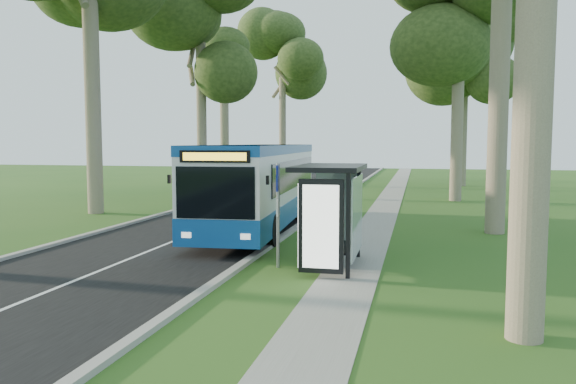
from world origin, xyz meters
name	(u,v)px	position (x,y,z in m)	size (l,w,h in m)	color
ground	(259,255)	(0.00, 0.00, 0.00)	(120.00, 120.00, 0.00)	#285319
road	(247,212)	(-3.50, 10.00, 0.01)	(7.00, 100.00, 0.02)	black
kerb_east	(317,213)	(0.00, 10.00, 0.06)	(0.25, 100.00, 0.12)	#9E9B93
kerb_west	(180,209)	(-7.00, 10.00, 0.06)	(0.25, 100.00, 0.12)	#9E9B93
centre_line	(247,212)	(-3.50, 10.00, 0.02)	(0.12, 100.00, 0.01)	white
footpath	(381,216)	(3.00, 10.00, 0.01)	(1.50, 100.00, 0.02)	gray
bus	(260,185)	(-1.42, 5.15, 1.72)	(3.47, 12.65, 3.31)	white
bus_stop_sign	(278,204)	(0.98, -1.52, 1.75)	(0.10, 0.40, 2.84)	gray
bus_shelter	(333,197)	(2.47, -1.50, 1.97)	(1.79, 3.26, 2.79)	black
litter_bin	(334,222)	(1.69, 4.13, 0.49)	(0.55, 0.55, 0.97)	black
car_white	(227,181)	(-8.18, 20.54, 0.77)	(1.83, 4.54, 1.55)	silver
car_silver	(269,172)	(-8.82, 33.87, 0.69)	(1.47, 4.21, 1.39)	#ACAEB4
tree_west_c	(201,40)	(-9.00, 18.00, 9.94)	(5.20, 5.20, 13.40)	#7A6B56
tree_west_d	(223,27)	(-11.00, 28.00, 12.79)	(5.20, 5.20, 17.30)	#7A6B56
tree_west_e	(282,62)	(-8.50, 38.00, 11.25)	(5.20, 5.20, 15.19)	#7A6B56
tree_east_c	(460,0)	(6.80, 18.00, 11.50)	(5.20, 5.20, 15.53)	#7A6B56
tree_east_d	(465,57)	(8.00, 30.00, 10.02)	(5.20, 5.20, 13.50)	#7A6B56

